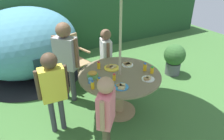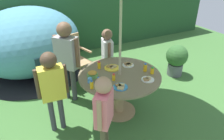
# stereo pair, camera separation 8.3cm
# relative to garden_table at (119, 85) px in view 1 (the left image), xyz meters

# --- Properties ---
(ground_plane) EXTENTS (10.00, 10.00, 0.02)m
(ground_plane) POSITION_rel_garden_table_xyz_m (0.00, 0.00, -0.52)
(ground_plane) COLOR #3D6B33
(hedge_backdrop) EXTENTS (9.00, 0.70, 1.70)m
(hedge_backdrop) POSITION_rel_garden_table_xyz_m (0.00, 3.02, 0.34)
(hedge_backdrop) COLOR #234C28
(hedge_backdrop) RESTS_ON ground_plane
(garden_table) EXTENTS (1.24, 1.24, 0.70)m
(garden_table) POSITION_rel_garden_table_xyz_m (0.00, 0.00, 0.00)
(garden_table) COLOR tan
(garden_table) RESTS_ON ground_plane
(wooden_chair) EXTENTS (0.61, 0.56, 0.97)m
(wooden_chair) POSITION_rel_garden_table_xyz_m (-0.36, 1.21, 0.04)
(wooden_chair) COLOR tan
(wooden_chair) RESTS_ON ground_plane
(dome_tent) EXTENTS (2.74, 2.74, 1.40)m
(dome_tent) POSITION_rel_garden_table_xyz_m (-1.00, 2.07, 0.18)
(dome_tent) COLOR teal
(dome_tent) RESTS_ON ground_plane
(potted_plant) EXTENTS (0.45, 0.45, 0.67)m
(potted_plant) POSITION_rel_garden_table_xyz_m (1.66, 0.54, -0.13)
(potted_plant) COLOR #595960
(potted_plant) RESTS_ON ground_plane
(child_in_white_shirt) EXTENTS (0.23, 0.38, 1.14)m
(child_in_white_shirt) POSITION_rel_garden_table_xyz_m (0.20, 0.82, 0.22)
(child_in_white_shirt) COLOR navy
(child_in_white_shirt) RESTS_ON ground_plane
(child_in_grey_shirt) EXTENTS (0.38, 0.41, 1.39)m
(child_in_grey_shirt) POSITION_rel_garden_table_xyz_m (-0.58, 0.72, 0.38)
(child_in_grey_shirt) COLOR #3F3F47
(child_in_grey_shirt) RESTS_ON ground_plane
(child_in_yellow_shirt) EXTENTS (0.42, 0.21, 1.22)m
(child_in_yellow_shirt) POSITION_rel_garden_table_xyz_m (-0.98, 0.07, 0.27)
(child_in_yellow_shirt) COLOR #3F3F47
(child_in_yellow_shirt) RESTS_ON ground_plane
(child_in_pink_shirt) EXTENTS (0.31, 0.33, 1.12)m
(child_in_pink_shirt) POSITION_rel_garden_table_xyz_m (-0.56, -0.64, 0.21)
(child_in_pink_shirt) COLOR brown
(child_in_pink_shirt) RESTS_ON ground_plane
(snack_bowl) EXTENTS (0.16, 0.16, 0.09)m
(snack_bowl) POSITION_rel_garden_table_xyz_m (-0.39, 0.12, 0.23)
(snack_bowl) COLOR #66B259
(snack_bowl) RESTS_ON garden_table
(plate_center_front) EXTENTS (0.20, 0.20, 0.03)m
(plate_center_front) POSITION_rel_garden_table_xyz_m (-0.17, -0.32, 0.20)
(plate_center_front) COLOR #338CD8
(plate_center_front) RESTS_ON garden_table
(plate_near_left) EXTENTS (0.18, 0.18, 0.03)m
(plate_near_left) POSITION_rel_garden_table_xyz_m (0.26, 0.19, 0.20)
(plate_near_left) COLOR white
(plate_near_left) RESTS_ON garden_table
(plate_mid_left) EXTENTS (0.19, 0.19, 0.03)m
(plate_mid_left) POSITION_rel_garden_table_xyz_m (0.27, -0.33, 0.20)
(plate_mid_left) COLOR white
(plate_mid_left) RESTS_ON garden_table
(plate_back_edge) EXTENTS (0.24, 0.24, 0.03)m
(plate_back_edge) POSITION_rel_garden_table_xyz_m (-0.01, 0.23, 0.20)
(plate_back_edge) COLOR yellow
(plate_back_edge) RESTS_ON garden_table
(juice_bottle_near_right) EXTENTS (0.05, 0.05, 0.11)m
(juice_bottle_near_right) POSITION_rel_garden_table_xyz_m (-0.39, -0.11, 0.24)
(juice_bottle_near_right) COLOR yellow
(juice_bottle_near_right) RESTS_ON garden_table
(juice_bottle_far_left) EXTENTS (0.05, 0.05, 0.12)m
(juice_bottle_far_left) POSITION_rel_garden_table_xyz_m (-0.19, 0.32, 0.24)
(juice_bottle_far_left) COLOR yellow
(juice_bottle_far_left) RESTS_ON garden_table
(juice_bottle_far_right) EXTENTS (0.05, 0.05, 0.12)m
(juice_bottle_far_right) POSITION_rel_garden_table_xyz_m (-0.51, -0.16, 0.24)
(juice_bottle_far_right) COLOR yellow
(juice_bottle_far_right) RESTS_ON garden_table
(juice_bottle_center_back) EXTENTS (0.05, 0.05, 0.11)m
(juice_bottle_center_back) POSITION_rel_garden_table_xyz_m (0.44, -0.20, 0.24)
(juice_bottle_center_back) COLOR yellow
(juice_bottle_center_back) RESTS_ON garden_table
(juice_bottle_mid_right) EXTENTS (0.05, 0.05, 0.13)m
(juice_bottle_mid_right) POSITION_rel_garden_table_xyz_m (0.40, -0.09, 0.25)
(juice_bottle_mid_right) COLOR yellow
(juice_bottle_mid_right) RESTS_ON garden_table
(juice_bottle_front_edge) EXTENTS (0.05, 0.05, 0.10)m
(juice_bottle_front_edge) POSITION_rel_garden_table_xyz_m (-0.16, -0.11, 0.23)
(juice_bottle_front_edge) COLOR yellow
(juice_bottle_front_edge) RESTS_ON garden_table
(cup_near) EXTENTS (0.06, 0.06, 0.07)m
(cup_near) POSITION_rel_garden_table_xyz_m (-0.48, -0.01, 0.22)
(cup_near) COLOR #4C99D8
(cup_near) RESTS_ON garden_table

